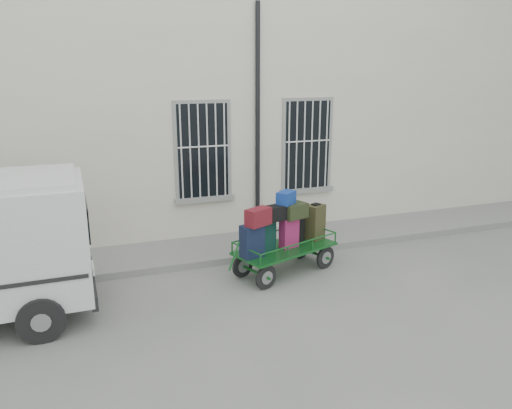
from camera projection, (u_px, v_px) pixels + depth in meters
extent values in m
plane|color=slate|center=(263.00, 287.00, 9.73)|extent=(80.00, 80.00, 0.00)
cube|color=beige|center=(194.00, 110.00, 13.93)|extent=(24.00, 5.00, 6.00)
cylinder|color=black|center=(258.00, 126.00, 11.95)|extent=(0.11, 0.11, 5.60)
cube|color=black|center=(203.00, 151.00, 11.71)|extent=(1.20, 0.08, 2.20)
cube|color=gray|center=(204.00, 199.00, 12.00)|extent=(1.45, 0.22, 0.12)
cube|color=black|center=(307.00, 145.00, 12.59)|extent=(1.20, 0.08, 2.20)
cube|color=gray|center=(306.00, 190.00, 12.88)|extent=(1.45, 0.22, 0.12)
cube|color=gray|center=(230.00, 247.00, 11.71)|extent=(24.00, 1.70, 0.15)
cylinder|color=black|center=(266.00, 277.00, 9.60)|extent=(0.48, 0.22, 0.49)
cylinder|color=gray|center=(266.00, 277.00, 9.60)|extent=(0.28, 0.17, 0.27)
cylinder|color=black|center=(243.00, 266.00, 10.15)|extent=(0.48, 0.22, 0.49)
cylinder|color=gray|center=(243.00, 266.00, 10.15)|extent=(0.28, 0.17, 0.27)
cylinder|color=black|center=(325.00, 257.00, 10.61)|extent=(0.48, 0.22, 0.49)
cylinder|color=gray|center=(325.00, 257.00, 10.61)|extent=(0.28, 0.17, 0.27)
cylinder|color=black|center=(301.00, 248.00, 11.16)|extent=(0.48, 0.22, 0.49)
cylinder|color=gray|center=(301.00, 248.00, 11.16)|extent=(0.28, 0.17, 0.27)
cube|color=#14581F|center=(285.00, 248.00, 10.30)|extent=(2.34, 1.63, 0.05)
cylinder|color=#14581F|center=(234.00, 256.00, 9.46)|extent=(0.28, 0.13, 0.55)
cube|color=black|center=(252.00, 241.00, 9.70)|extent=(0.48, 0.38, 0.64)
cube|color=black|center=(252.00, 225.00, 9.61)|extent=(0.21, 0.19, 0.03)
cube|color=#0C2E2A|center=(265.00, 235.00, 10.04)|extent=(0.51, 0.41, 0.64)
cube|color=black|center=(265.00, 219.00, 9.95)|extent=(0.21, 0.17, 0.03)
cube|color=maroon|center=(289.00, 231.00, 10.22)|extent=(0.42, 0.31, 0.69)
cube|color=black|center=(289.00, 215.00, 10.13)|extent=(0.18, 0.15, 0.03)
cube|color=black|center=(294.00, 228.00, 10.53)|extent=(0.41, 0.35, 0.62)
cube|color=black|center=(295.00, 213.00, 10.44)|extent=(0.17, 0.17, 0.03)
cube|color=#2C2D16|center=(315.00, 222.00, 10.70)|extent=(0.47, 0.43, 0.76)
cube|color=black|center=(316.00, 204.00, 10.60)|extent=(0.19, 0.18, 0.03)
cube|color=#5F1413|center=(258.00, 217.00, 9.58)|extent=(0.57, 0.46, 0.33)
cube|color=black|center=(276.00, 213.00, 9.94)|extent=(0.54, 0.39, 0.29)
cube|color=black|center=(294.00, 211.00, 10.15)|extent=(0.61, 0.50, 0.30)
cube|color=#164498|center=(286.00, 198.00, 10.05)|extent=(0.48, 0.46, 0.26)
cube|color=black|center=(86.00, 215.00, 8.56)|extent=(0.07, 1.51, 0.59)
cube|color=black|center=(92.00, 281.00, 8.89)|extent=(0.14, 1.99, 0.24)
cube|color=white|center=(93.00, 268.00, 8.84)|extent=(0.04, 0.45, 0.13)
cylinder|color=black|center=(41.00, 319.00, 7.74)|extent=(0.74, 0.25, 0.73)
cylinder|color=black|center=(45.00, 272.00, 9.53)|extent=(0.74, 0.25, 0.73)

